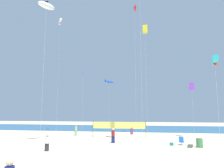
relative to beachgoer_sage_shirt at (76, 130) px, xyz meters
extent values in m
plane|color=beige|center=(7.64, -11.98, -0.92)|extent=(120.00, 120.00, 0.00)
cube|color=#28608C|center=(7.64, 17.54, -0.92)|extent=(120.00, 20.00, 0.01)
sphere|color=beige|center=(5.38, -22.77, 0.62)|extent=(0.28, 0.28, 0.28)
cube|color=#99B28C|center=(0.00, 0.00, -0.53)|extent=(0.37, 0.22, 0.78)
cylinder|color=#99B28C|center=(0.00, 0.00, 0.19)|extent=(0.39, 0.39, 0.65)
sphere|color=tan|center=(0.00, 0.00, 0.66)|extent=(0.29, 0.29, 0.29)
cube|color=#2D2D33|center=(1.60, -12.27, -0.57)|extent=(0.33, 0.20, 0.69)
cylinder|color=white|center=(1.60, -12.27, 0.06)|extent=(0.35, 0.35, 0.57)
sphere|color=tan|center=(1.60, -12.27, 0.48)|extent=(0.26, 0.26, 0.26)
cube|color=navy|center=(6.80, -6.20, -0.53)|extent=(0.37, 0.22, 0.78)
cylinder|color=maroon|center=(6.80, -6.20, 0.18)|extent=(0.39, 0.39, 0.65)
sphere|color=beige|center=(6.80, -6.20, 0.65)|extent=(0.29, 0.29, 0.29)
cube|color=white|center=(8.73, -3.06, -0.55)|extent=(0.35, 0.21, 0.73)
cylinder|color=#7A3872|center=(8.73, -3.06, 0.12)|extent=(0.37, 0.37, 0.61)
sphere|color=#997051|center=(8.73, -3.06, 0.55)|extent=(0.27, 0.27, 0.27)
cube|color=#1959B2|center=(14.46, -6.49, -0.60)|extent=(0.52, 0.48, 0.03)
cube|color=#1959B2|center=(14.46, -6.20, -0.32)|extent=(0.52, 0.23, 0.57)
cylinder|color=silver|center=(14.46, -6.64, -0.76)|extent=(0.03, 0.03, 0.32)
cylinder|color=silver|center=(14.46, -6.35, -0.76)|extent=(0.03, 0.03, 0.32)
cylinder|color=#3F7F4C|center=(16.01, -7.75, -0.46)|extent=(0.64, 0.64, 0.92)
cylinder|color=#4C4C51|center=(2.96, -1.06, 0.28)|extent=(0.08, 0.08, 2.40)
cylinder|color=#4C4C51|center=(10.55, -1.21, 0.28)|extent=(0.08, 0.08, 2.40)
cube|color=#EAE566|center=(6.76, -1.14, 0.81)|extent=(7.59, 0.17, 0.90)
cube|color=#19727A|center=(13.33, -6.95, -0.76)|extent=(0.40, 0.20, 0.32)
cylinder|color=silver|center=(17.38, -9.80, 3.34)|extent=(0.01, 0.01, 8.52)
cylinder|color=#26BFCC|center=(17.38, -9.80, 7.60)|extent=(1.11, 2.59, 0.54)
sphere|color=red|center=(17.38, -9.80, 7.24)|extent=(0.32, 0.32, 0.32)
cylinder|color=silver|center=(-5.37, 4.69, 9.53)|extent=(0.01, 0.01, 20.91)
cylinder|color=white|center=(-5.37, 4.69, 19.99)|extent=(1.57, 2.20, 0.45)
sphere|color=#D833A5|center=(-5.37, 4.69, 19.66)|extent=(0.27, 0.27, 0.27)
cylinder|color=silver|center=(17.31, 0.92, 2.74)|extent=(0.01, 0.01, 7.33)
cube|color=purple|center=(17.31, 0.92, 6.41)|extent=(0.79, 0.79, 1.10)
cylinder|color=silver|center=(9.20, -0.48, 8.90)|extent=(0.01, 0.01, 19.63)
cone|color=red|center=(9.20, -0.48, 18.71)|extent=(0.57, 1.12, 1.07)
cylinder|color=silver|center=(-0.67, 4.96, 4.41)|extent=(0.01, 0.01, 10.66)
pyramid|color=purple|center=(-0.68, 4.96, 9.80)|extent=(0.56, 0.54, 0.25)
cylinder|color=silver|center=(10.73, 3.18, 7.87)|extent=(0.01, 0.01, 17.58)
cube|color=yellow|center=(10.73, 3.18, 16.66)|extent=(0.80, 0.80, 1.23)
cylinder|color=silver|center=(3.59, 7.80, 3.81)|extent=(0.01, 0.01, 9.46)
cylinder|color=blue|center=(3.59, 7.80, 8.54)|extent=(1.43, 2.02, 0.42)
sphere|color=red|center=(3.59, 7.80, 8.23)|extent=(0.25, 0.25, 0.25)
cylinder|color=silver|center=(-0.77, -9.22, 7.18)|extent=(0.01, 0.01, 16.20)
ellipsoid|color=white|center=(-0.77, -9.22, 15.28)|extent=(1.84, 2.20, 0.75)
cube|color=black|center=(-0.77, -9.22, 15.60)|extent=(0.43, 0.06, 0.54)
cylinder|color=silver|center=(10.24, -7.02, 9.19)|extent=(0.01, 0.01, 20.22)
camera|label=1|loc=(10.92, -30.58, 2.61)|focal=33.02mm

